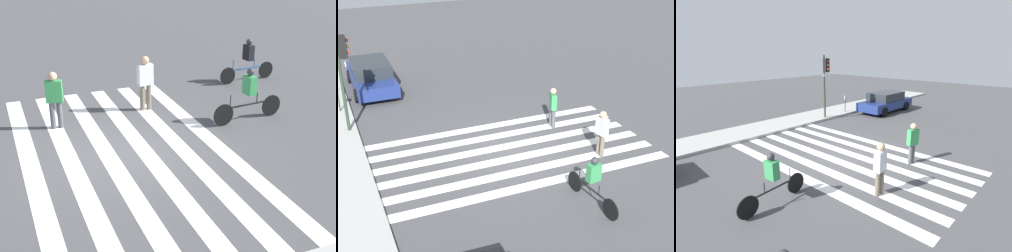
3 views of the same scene
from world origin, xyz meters
TOP-DOWN VIEW (x-y plane):
  - ground_plane at (0.00, 0.00)m, footprint 60.00×60.00m
  - crosswalk_stripes at (0.00, 0.00)m, footprint 5.14×10.00m
  - pedestrian_adult_tall_backpack at (1.35, -2.34)m, footprint 0.50×0.32m
  - pedestrian_adult_yellow_jacket at (-1.48, -2.76)m, footprint 0.50×0.27m
  - cyclist_far_lane at (-3.98, -0.80)m, footprint 2.35×0.42m
  - cyclist_mid_street at (-5.92, -4.11)m, footprint 2.33×0.42m

SIDE VIEW (x-z plane):
  - ground_plane at x=0.00m, z-range 0.00..0.00m
  - crosswalk_stripes at x=0.00m, z-range 0.00..0.01m
  - cyclist_mid_street at x=-5.92m, z-range 0.07..1.65m
  - cyclist_far_lane at x=-3.98m, z-range 0.06..1.67m
  - pedestrian_adult_tall_backpack at x=1.35m, z-range 0.11..1.76m
  - pedestrian_adult_yellow_jacket at x=-1.48m, z-range 0.11..1.83m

